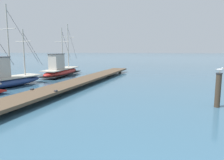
{
  "coord_description": "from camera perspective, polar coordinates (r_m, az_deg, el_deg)",
  "views": [
    {
      "loc": [
        -0.55,
        -1.97,
        2.76
      ],
      "look_at": [
        -2.59,
        7.25,
        1.4
      ],
      "focal_mm": 33.41,
      "sensor_mm": 36.0,
      "label": 1
    }
  ],
  "objects": [
    {
      "name": "fishing_boat_1",
      "position": [
        23.11,
        -13.87,
        2.7
      ],
      "size": [
        1.92,
        8.07,
        5.72
      ],
      "color": "#AD2823",
      "rests_on": "ground"
    },
    {
      "name": "fishing_boat_0",
      "position": [
        17.54,
        -27.24,
        0.38
      ],
      "size": [
        3.47,
        6.67,
        6.11
      ],
      "color": "navy",
      "rests_on": "ground"
    },
    {
      "name": "perched_seagull",
      "position": [
        11.16,
        27.32,
        2.51
      ],
      "size": [
        0.37,
        0.21,
        0.27
      ],
      "color": "gold",
      "rests_on": "mooring_piling"
    },
    {
      "name": "mooring_piling",
      "position": [
        11.28,
        27.03,
        -2.31
      ],
      "size": [
        0.3,
        0.3,
        1.68
      ],
      "color": "#3D3023",
      "rests_on": "ground"
    },
    {
      "name": "floating_dock",
      "position": [
        16.45,
        -8.8,
        -0.3
      ],
      "size": [
        3.99,
        23.11,
        0.53
      ],
      "color": "brown",
      "rests_on": "ground"
    }
  ]
}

